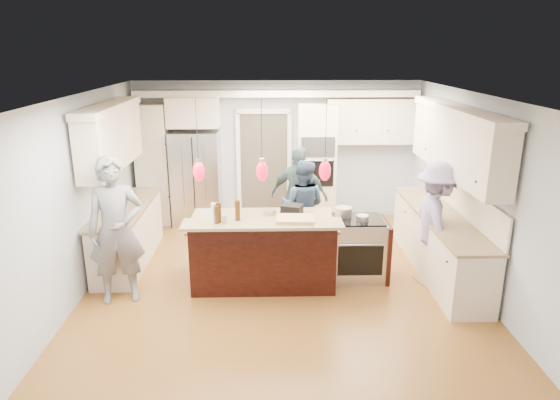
# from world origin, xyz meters

# --- Properties ---
(ground_plane) EXTENTS (6.00, 6.00, 0.00)m
(ground_plane) POSITION_xyz_m (0.00, 0.00, 0.00)
(ground_plane) COLOR #AB732F
(ground_plane) RESTS_ON ground
(room_shell) EXTENTS (5.54, 6.04, 2.72)m
(room_shell) POSITION_xyz_m (0.00, 0.00, 1.82)
(room_shell) COLOR #B2BCC6
(room_shell) RESTS_ON ground
(refrigerator) EXTENTS (0.90, 0.70, 1.80)m
(refrigerator) POSITION_xyz_m (-1.55, 2.64, 0.90)
(refrigerator) COLOR #B7B7BC
(refrigerator) RESTS_ON ground
(oven_column) EXTENTS (0.72, 0.69, 2.30)m
(oven_column) POSITION_xyz_m (0.75, 2.67, 1.15)
(oven_column) COLOR beige
(oven_column) RESTS_ON ground
(back_upper_cabinets) EXTENTS (5.30, 0.61, 2.54)m
(back_upper_cabinets) POSITION_xyz_m (-0.75, 2.76, 1.67)
(back_upper_cabinets) COLOR beige
(back_upper_cabinets) RESTS_ON ground
(right_counter_run) EXTENTS (0.64, 3.10, 2.51)m
(right_counter_run) POSITION_xyz_m (2.44, 0.30, 1.06)
(right_counter_run) COLOR beige
(right_counter_run) RESTS_ON ground
(left_cabinets) EXTENTS (0.64, 2.30, 2.51)m
(left_cabinets) POSITION_xyz_m (-2.44, 0.80, 1.06)
(left_cabinets) COLOR beige
(left_cabinets) RESTS_ON ground
(kitchen_island) EXTENTS (2.10, 1.46, 1.12)m
(kitchen_island) POSITION_xyz_m (-0.25, 0.07, 0.49)
(kitchen_island) COLOR black
(kitchen_island) RESTS_ON ground
(island_range) EXTENTS (0.82, 0.71, 0.92)m
(island_range) POSITION_xyz_m (1.16, 0.15, 0.46)
(island_range) COLOR #B7B7BC
(island_range) RESTS_ON ground
(pendant_lights) EXTENTS (1.75, 0.15, 1.03)m
(pendant_lights) POSITION_xyz_m (-0.25, -0.51, 1.80)
(pendant_lights) COLOR black
(pendant_lights) RESTS_ON ground
(person_bar_end) EXTENTS (0.82, 0.64, 1.99)m
(person_bar_end) POSITION_xyz_m (-2.18, -0.47, 1.00)
(person_bar_end) COLOR slate
(person_bar_end) RESTS_ON ground
(person_far_left) EXTENTS (0.89, 0.78, 1.56)m
(person_far_left) POSITION_xyz_m (0.40, 1.20, 0.78)
(person_far_left) COLOR #324561
(person_far_left) RESTS_ON ground
(person_far_right) EXTENTS (1.09, 0.77, 1.72)m
(person_far_right) POSITION_xyz_m (0.36, 1.51, 0.86)
(person_far_right) COLOR #415C5B
(person_far_right) RESTS_ON ground
(person_range_side) EXTENTS (0.67, 1.15, 1.78)m
(person_range_side) POSITION_xyz_m (2.25, 0.04, 0.89)
(person_range_side) COLOR #9183B1
(person_range_side) RESTS_ON ground
(floor_rug) EXTENTS (0.84, 1.04, 0.01)m
(floor_rug) POSITION_xyz_m (2.40, -0.27, 0.01)
(floor_rug) COLOR olive
(floor_rug) RESTS_ON ground
(water_bottle) EXTENTS (0.08, 0.08, 0.27)m
(water_bottle) POSITION_xyz_m (-0.88, -0.54, 1.25)
(water_bottle) COLOR silver
(water_bottle) RESTS_ON kitchen_island
(beer_bottle_a) EXTENTS (0.07, 0.07, 0.27)m
(beer_bottle_a) POSITION_xyz_m (-0.82, -0.51, 1.25)
(beer_bottle_a) COLOR #3F240B
(beer_bottle_a) RESTS_ON kitchen_island
(beer_bottle_b) EXTENTS (0.07, 0.07, 0.24)m
(beer_bottle_b) POSITION_xyz_m (-0.84, -0.57, 1.24)
(beer_bottle_b) COLOR #3F240B
(beer_bottle_b) RESTS_ON kitchen_island
(beer_bottle_c) EXTENTS (0.07, 0.07, 0.27)m
(beer_bottle_c) POSITION_xyz_m (-0.58, -0.44, 1.25)
(beer_bottle_c) COLOR #3F240B
(beer_bottle_c) RESTS_ON kitchen_island
(drink_can) EXTENTS (0.07, 0.07, 0.11)m
(drink_can) POSITION_xyz_m (-0.74, -0.58, 1.17)
(drink_can) COLOR #B7B7BC
(drink_can) RESTS_ON kitchen_island
(cutting_board) EXTENTS (0.51, 0.38, 0.04)m
(cutting_board) POSITION_xyz_m (0.18, -0.47, 1.14)
(cutting_board) COLOR tan
(cutting_board) RESTS_ON kitchen_island
(pot_large) EXTENTS (0.24, 0.24, 0.14)m
(pot_large) POSITION_xyz_m (0.93, 0.24, 0.99)
(pot_large) COLOR #B7B7BC
(pot_large) RESTS_ON island_range
(pot_small) EXTENTS (0.18, 0.18, 0.09)m
(pot_small) POSITION_xyz_m (1.17, 0.04, 0.96)
(pot_small) COLOR #B7B7BC
(pot_small) RESTS_ON island_range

